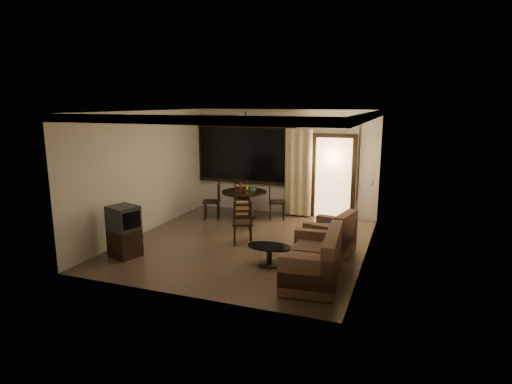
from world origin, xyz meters
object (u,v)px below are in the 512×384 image
at_px(dining_chair_west, 212,208).
at_px(sofa, 316,262).
at_px(tv_cabinet, 124,231).
at_px(dining_chair_east, 276,208).
at_px(armchair, 333,237).
at_px(dining_chair_north, 242,203).
at_px(dining_table, 244,197).
at_px(dining_chair_south, 243,216).
at_px(coffee_table, 269,252).
at_px(side_chair, 243,231).

xyz_separation_m(dining_chair_west, sofa, (3.41, -3.01, 0.06)).
xyz_separation_m(dining_chair_west, tv_cabinet, (-0.37, -3.13, 0.23)).
relative_size(dining_chair_east, armchair, 0.97).
relative_size(dining_chair_west, sofa, 0.57).
height_order(dining_chair_east, dining_chair_north, same).
bearing_deg(dining_table, dining_chair_west, -160.67).
height_order(dining_chair_west, dining_chair_east, same).
distance_m(dining_chair_south, armchair, 2.56).
distance_m(dining_table, dining_chair_south, 0.90).
distance_m(dining_chair_west, sofa, 4.55).
xyz_separation_m(armchair, coffee_table, (-0.99, -1.04, -0.10)).
bearing_deg(sofa, tv_cabinet, 177.02).
distance_m(sofa, coffee_table, 1.07).
xyz_separation_m(coffee_table, side_chair, (-0.92, 0.95, 0.04)).
height_order(dining_table, dining_chair_west, dining_chair_west).
height_order(sofa, side_chair, side_chair).
distance_m(dining_chair_west, tv_cabinet, 3.16).
xyz_separation_m(dining_table, side_chair, (0.73, -1.91, -0.28)).
relative_size(dining_table, sofa, 0.69).
bearing_deg(sofa, dining_chair_east, 112.44).
xyz_separation_m(dining_chair_north, armchair, (2.89, -2.28, 0.06)).
relative_size(dining_table, armchair, 1.19).
bearing_deg(tv_cabinet, dining_chair_south, 78.50).
bearing_deg(dining_chair_west, dining_chair_north, 125.31).
relative_size(dining_chair_east, side_chair, 0.97).
xyz_separation_m(dining_chair_east, dining_chair_south, (-0.51, -1.09, 0.02)).
height_order(dining_table, dining_chair_east, dining_chair_east).
relative_size(dining_chair_north, armchair, 0.97).
xyz_separation_m(dining_chair_south, coffee_table, (1.36, -2.05, -0.06)).
relative_size(dining_table, coffee_table, 1.37).
height_order(dining_table, tv_cabinet, tv_cabinet).
height_order(dining_table, coffee_table, dining_table).
xyz_separation_m(dining_chair_north, side_chair, (0.99, -2.38, 0.01)).
distance_m(tv_cabinet, sofa, 3.79).
height_order(dining_chair_north, armchair, dining_chair_north).
height_order(dining_chair_north, coffee_table, dining_chair_north).
xyz_separation_m(dining_chair_south, tv_cabinet, (-1.45, -2.59, 0.21)).
height_order(dining_chair_east, tv_cabinet, tv_cabinet).
xyz_separation_m(armchair, side_chair, (-1.90, -0.09, -0.06)).
height_order(sofa, armchair, sofa).
bearing_deg(dining_chair_east, dining_table, 89.92).
bearing_deg(dining_chair_north, coffee_table, 100.59).
bearing_deg(armchair, coffee_table, -122.32).
distance_m(dining_chair_south, dining_chair_north, 1.39).
height_order(tv_cabinet, sofa, tv_cabinet).
bearing_deg(dining_table, dining_chair_east, 19.16).
xyz_separation_m(dining_table, dining_chair_east, (0.79, 0.27, -0.29)).
relative_size(dining_chair_south, dining_chair_north, 1.00).
relative_size(sofa, coffee_table, 1.98).
distance_m(dining_chair_west, dining_chair_east, 1.67).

